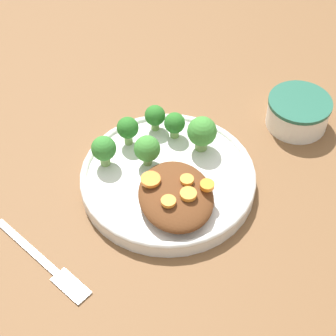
% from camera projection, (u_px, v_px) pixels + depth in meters
% --- Properties ---
extents(ground_plane, '(4.00, 4.00, 0.00)m').
position_uv_depth(ground_plane, '(168.00, 185.00, 0.83)').
color(ground_plane, brown).
extents(plate, '(0.26, 0.26, 0.03)m').
position_uv_depth(plate, '(168.00, 178.00, 0.82)').
color(plate, silver).
rests_on(plate, ground_plane).
extents(dip_bowl, '(0.10, 0.10, 0.05)m').
position_uv_depth(dip_bowl, '(298.00, 111.00, 0.90)').
color(dip_bowl, white).
rests_on(dip_bowl, ground_plane).
extents(stew_mound, '(0.13, 0.10, 0.03)m').
position_uv_depth(stew_mound, '(179.00, 195.00, 0.77)').
color(stew_mound, '#5B3319').
rests_on(stew_mound, plate).
extents(broccoli_floret_0, '(0.04, 0.04, 0.06)m').
position_uv_depth(broccoli_floret_0, '(202.00, 132.00, 0.83)').
color(broccoli_floret_0, '#759E51').
rests_on(broccoli_floret_0, plate).
extents(broccoli_floret_1, '(0.04, 0.04, 0.05)m').
position_uv_depth(broccoli_floret_1, '(147.00, 149.00, 0.81)').
color(broccoli_floret_1, '#759E51').
rests_on(broccoli_floret_1, plate).
extents(broccoli_floret_2, '(0.03, 0.03, 0.04)m').
position_uv_depth(broccoli_floret_2, '(153.00, 116.00, 0.86)').
color(broccoli_floret_2, '#759E51').
rests_on(broccoli_floret_2, plate).
extents(broccoli_floret_3, '(0.03, 0.03, 0.04)m').
position_uv_depth(broccoli_floret_3, '(175.00, 124.00, 0.85)').
color(broccoli_floret_3, '#7FA85B').
rests_on(broccoli_floret_3, plate).
extents(broccoli_floret_4, '(0.03, 0.03, 0.05)m').
position_uv_depth(broccoli_floret_4, '(128.00, 129.00, 0.84)').
color(broccoli_floret_4, '#7FA85B').
rests_on(broccoli_floret_4, plate).
extents(broccoli_floret_5, '(0.04, 0.04, 0.05)m').
position_uv_depth(broccoli_floret_5, '(104.00, 149.00, 0.81)').
color(broccoli_floret_5, '#7FA85B').
rests_on(broccoli_floret_5, plate).
extents(carrot_slice_0, '(0.02, 0.02, 0.01)m').
position_uv_depth(carrot_slice_0, '(187.00, 180.00, 0.76)').
color(carrot_slice_0, orange).
rests_on(carrot_slice_0, stew_mound).
extents(carrot_slice_1, '(0.02, 0.02, 0.01)m').
position_uv_depth(carrot_slice_1, '(188.00, 194.00, 0.75)').
color(carrot_slice_1, orange).
rests_on(carrot_slice_1, stew_mound).
extents(carrot_slice_2, '(0.02, 0.02, 0.01)m').
position_uv_depth(carrot_slice_2, '(168.00, 201.00, 0.74)').
color(carrot_slice_2, orange).
rests_on(carrot_slice_2, stew_mound).
extents(carrot_slice_3, '(0.02, 0.02, 0.01)m').
position_uv_depth(carrot_slice_3, '(207.00, 185.00, 0.76)').
color(carrot_slice_3, orange).
rests_on(carrot_slice_3, stew_mound).
extents(carrot_slice_4, '(0.03, 0.03, 0.01)m').
position_uv_depth(carrot_slice_4, '(151.00, 179.00, 0.76)').
color(carrot_slice_4, orange).
rests_on(carrot_slice_4, stew_mound).
extents(fork, '(0.16, 0.12, 0.01)m').
position_uv_depth(fork, '(49.00, 266.00, 0.74)').
color(fork, '#BCBCBC').
rests_on(fork, ground_plane).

